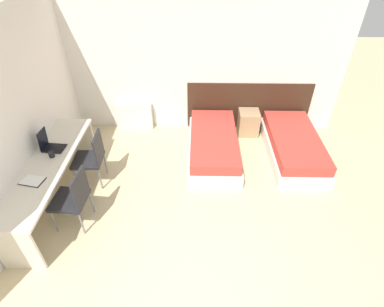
# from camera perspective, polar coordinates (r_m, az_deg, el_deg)

# --- Properties ---
(ground_plane) EXTENTS (20.00, 20.00, 0.00)m
(ground_plane) POSITION_cam_1_polar(r_m,az_deg,el_deg) (3.90, -0.63, -25.71)
(ground_plane) COLOR beige
(wall_back) EXTENTS (5.73, 0.05, 2.70)m
(wall_back) POSITION_cam_1_polar(r_m,az_deg,el_deg) (5.86, 0.33, 16.59)
(wall_back) COLOR white
(wall_back) RESTS_ON ground_plane
(wall_left) EXTENTS (0.05, 4.71, 2.70)m
(wall_left) POSITION_cam_1_polar(r_m,az_deg,el_deg) (4.84, -29.81, 6.44)
(wall_left) COLOR white
(wall_left) RESTS_ON ground_plane
(headboard_panel) EXTENTS (2.48, 0.03, 0.99)m
(headboard_panel) POSITION_cam_1_polar(r_m,az_deg,el_deg) (6.28, 10.66, 8.85)
(headboard_panel) COLOR #382316
(headboard_panel) RESTS_ON ground_plane
(bed_near_window) EXTENTS (0.91, 1.86, 0.44)m
(bed_near_window) POSITION_cam_1_polar(r_m,az_deg,el_deg) (5.54, 4.09, 1.61)
(bed_near_window) COLOR silver
(bed_near_window) RESTS_ON ground_plane
(bed_near_door) EXTENTS (0.91, 1.86, 0.44)m
(bed_near_door) POSITION_cam_1_polar(r_m,az_deg,el_deg) (5.81, 18.72, 1.37)
(bed_near_door) COLOR silver
(bed_near_door) RESTS_ON ground_plane
(nightstand) EXTENTS (0.40, 0.40, 0.49)m
(nightstand) POSITION_cam_1_polar(r_m,az_deg,el_deg) (6.21, 10.67, 5.80)
(nightstand) COLOR tan
(nightstand) RESTS_ON ground_plane
(radiator) EXTENTS (0.73, 0.12, 0.57)m
(radiator) POSITION_cam_1_polar(r_m,az_deg,el_deg) (6.36, -10.86, 7.02)
(radiator) COLOR silver
(radiator) RESTS_ON ground_plane
(desk) EXTENTS (0.58, 2.42, 0.74)m
(desk) POSITION_cam_1_polar(r_m,az_deg,el_deg) (4.86, -25.42, -2.97)
(desk) COLOR beige
(desk) RESTS_ON ground_plane
(chair_near_laptop) EXTENTS (0.47, 0.47, 0.93)m
(chair_near_laptop) POSITION_cam_1_polar(r_m,az_deg,el_deg) (5.03, -18.60, -0.53)
(chair_near_laptop) COLOR #232328
(chair_near_laptop) RESTS_ON ground_plane
(chair_near_notebook) EXTENTS (0.48, 0.48, 0.93)m
(chair_near_notebook) POSITION_cam_1_polar(r_m,az_deg,el_deg) (4.42, -21.71, -7.67)
(chair_near_notebook) COLOR #232328
(chair_near_notebook) RESTS_ON ground_plane
(laptop) EXTENTS (0.33, 0.26, 0.32)m
(laptop) POSITION_cam_1_polar(r_m,az_deg,el_deg) (5.01, -25.38, 1.47)
(laptop) COLOR black
(laptop) RESTS_ON desk
(open_notebook) EXTENTS (0.34, 0.26, 0.02)m
(open_notebook) POSITION_cam_1_polar(r_m,az_deg,el_deg) (4.54, -28.16, -4.60)
(open_notebook) COLOR black
(open_notebook) RESTS_ON desk
(mug) EXTENTS (0.08, 0.08, 0.09)m
(mug) POSITION_cam_1_polar(r_m,az_deg,el_deg) (4.84, -25.21, -0.15)
(mug) COLOR black
(mug) RESTS_ON desk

